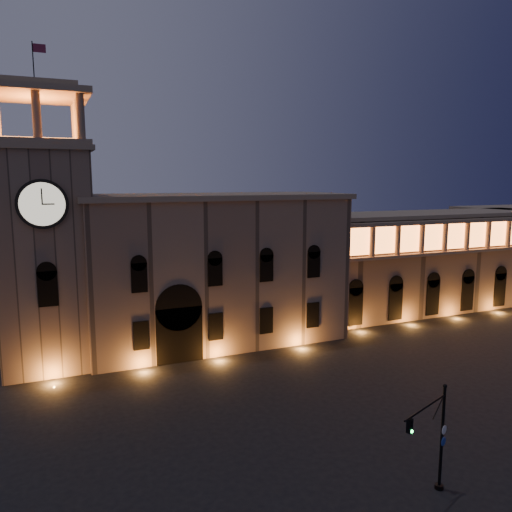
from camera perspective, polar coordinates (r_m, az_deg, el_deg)
ground at (r=43.88m, az=7.64°, el=-17.34°), size 160.00×160.00×0.00m
government_building at (r=59.56m, az=-4.76°, el=-1.44°), size 30.80×12.80×17.60m
clock_tower at (r=55.15m, az=-22.97°, el=1.01°), size 9.80×9.80×32.40m
colonnade_wing at (r=78.85m, az=18.97°, el=-0.46°), size 40.60×11.50×14.50m
traffic_light at (r=33.93m, az=19.86°, el=-19.13°), size 4.76×2.07×6.94m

